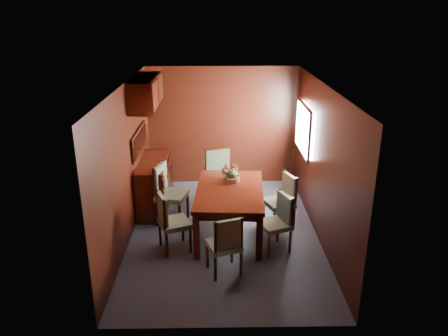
{
  "coord_description": "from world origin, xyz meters",
  "views": [
    {
      "loc": [
        -0.11,
        -6.33,
        3.47
      ],
      "look_at": [
        0.0,
        0.22,
        1.05
      ],
      "focal_mm": 35.0,
      "sensor_mm": 36.0,
      "label": 1
    }
  ],
  "objects_px": {
    "dining_table": "(230,196)",
    "flower_centerpiece": "(231,173)",
    "chair_head": "(226,242)",
    "sideboard": "(154,184)",
    "chair_right_near": "(278,219)",
    "chair_left_near": "(170,219)"
  },
  "relations": [
    {
      "from": "chair_head",
      "to": "chair_right_near",
      "type": "bearing_deg",
      "value": 21.17
    },
    {
      "from": "chair_left_near",
      "to": "chair_right_near",
      "type": "bearing_deg",
      "value": 68.8
    },
    {
      "from": "chair_head",
      "to": "flower_centerpiece",
      "type": "distance_m",
      "value": 1.55
    },
    {
      "from": "chair_left_near",
      "to": "chair_head",
      "type": "distance_m",
      "value": 1.05
    },
    {
      "from": "chair_right_near",
      "to": "sideboard",
      "type": "bearing_deg",
      "value": 32.21
    },
    {
      "from": "dining_table",
      "to": "chair_right_near",
      "type": "xyz_separation_m",
      "value": [
        0.72,
        -0.48,
        -0.17
      ]
    },
    {
      "from": "dining_table",
      "to": "flower_centerpiece",
      "type": "bearing_deg",
      "value": 86.76
    },
    {
      "from": "dining_table",
      "to": "chair_head",
      "type": "relative_size",
      "value": 1.93
    },
    {
      "from": "chair_left_near",
      "to": "chair_right_near",
      "type": "relative_size",
      "value": 1.04
    },
    {
      "from": "sideboard",
      "to": "chair_left_near",
      "type": "bearing_deg",
      "value": -74.08
    },
    {
      "from": "sideboard",
      "to": "chair_right_near",
      "type": "bearing_deg",
      "value": -36.14
    },
    {
      "from": "sideboard",
      "to": "dining_table",
      "type": "height_order",
      "value": "sideboard"
    },
    {
      "from": "chair_head",
      "to": "flower_centerpiece",
      "type": "relative_size",
      "value": 3.11
    },
    {
      "from": "chair_head",
      "to": "flower_centerpiece",
      "type": "xyz_separation_m",
      "value": [
        0.12,
        1.49,
        0.42
      ]
    },
    {
      "from": "flower_centerpiece",
      "to": "chair_left_near",
      "type": "bearing_deg",
      "value": -138.65
    },
    {
      "from": "sideboard",
      "to": "flower_centerpiece",
      "type": "height_order",
      "value": "flower_centerpiece"
    },
    {
      "from": "dining_table",
      "to": "flower_centerpiece",
      "type": "relative_size",
      "value": 6.02
    },
    {
      "from": "dining_table",
      "to": "chair_head",
      "type": "xyz_separation_m",
      "value": [
        -0.09,
        -1.15,
        -0.18
      ]
    },
    {
      "from": "sideboard",
      "to": "chair_head",
      "type": "height_order",
      "value": "sideboard"
    },
    {
      "from": "chair_left_near",
      "to": "chair_head",
      "type": "bearing_deg",
      "value": 29.47
    },
    {
      "from": "dining_table",
      "to": "chair_left_near",
      "type": "bearing_deg",
      "value": -148.01
    },
    {
      "from": "flower_centerpiece",
      "to": "dining_table",
      "type": "bearing_deg",
      "value": -96.67
    }
  ]
}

